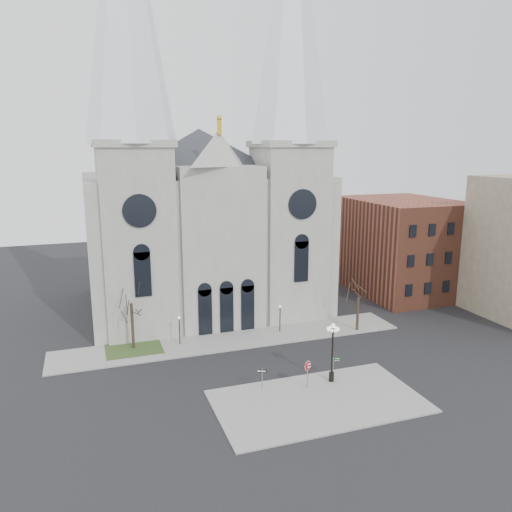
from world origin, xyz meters
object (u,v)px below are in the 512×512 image
object	(u,v)px
stop_sign	(307,369)
street_name_sign	(334,366)
globe_lamp	(333,345)
one_way_sign	(262,375)

from	to	relation	value
stop_sign	street_name_sign	world-z (taller)	stop_sign
globe_lamp	stop_sign	bearing A→B (deg)	-170.44
one_way_sign	street_name_sign	size ratio (longest dim) A/B	0.91
one_way_sign	globe_lamp	bearing A→B (deg)	17.21
globe_lamp	one_way_sign	xyz separation A→B (m)	(-6.65, 0.74, -2.26)
stop_sign	street_name_sign	distance (m)	3.40
stop_sign	street_name_sign	size ratio (longest dim) A/B	1.24
stop_sign	globe_lamp	size ratio (longest dim) A/B	0.46
globe_lamp	street_name_sign	size ratio (longest dim) A/B	2.67
globe_lamp	street_name_sign	bearing A→B (deg)	44.32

